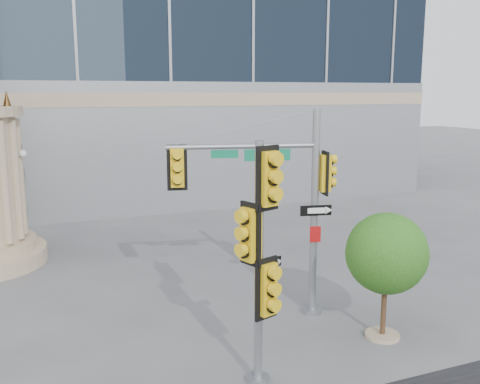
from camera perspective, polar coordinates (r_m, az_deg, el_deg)
name	(u,v)px	position (r m, az deg, el deg)	size (l,w,h in m)	color
ground	(257,355)	(11.98, 1.86, -16.94)	(120.00, 120.00, 0.00)	#545456
main_signal_pole	(278,191)	(12.93, 4.07, 0.09)	(3.92, 1.23, 5.14)	slate
secondary_signal_pole	(261,247)	(9.82, 2.22, -5.88)	(0.88, 0.63, 4.69)	slate
street_tree	(387,256)	(12.48, 15.44, -6.64)	(1.87, 1.83, 2.92)	tan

